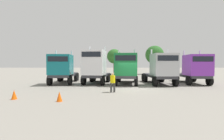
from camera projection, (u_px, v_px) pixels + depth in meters
ground at (131, 88)px, 14.76m from camera, size 200.00×200.00×0.00m
semi_truck_teal at (63, 69)px, 18.20m from camera, size 3.03×6.57×4.02m
semi_truck_white at (95, 67)px, 18.01m from camera, size 3.31×5.96×4.52m
semi_truck_green at (126, 68)px, 17.55m from camera, size 3.29×6.43×4.10m
semi_truck_silver at (161, 69)px, 17.31m from camera, size 2.77×6.49×4.08m
semi_truck_purple at (194, 69)px, 17.96m from camera, size 2.87×6.21×4.02m
visitor_in_hivis at (113, 81)px, 12.66m from camera, size 0.50×0.50×1.62m
traffic_cone_near at (14, 95)px, 10.13m from camera, size 0.36×0.36×0.62m
traffic_cone_mid at (59, 97)px, 9.53m from camera, size 0.36×0.36×0.62m
oak_far_left at (96, 58)px, 38.13m from camera, size 2.91×2.91×5.53m
oak_far_centre at (114, 56)px, 36.92m from camera, size 3.48×3.48×6.04m
oak_far_right at (155, 55)px, 36.24m from camera, size 4.30×4.30×6.78m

